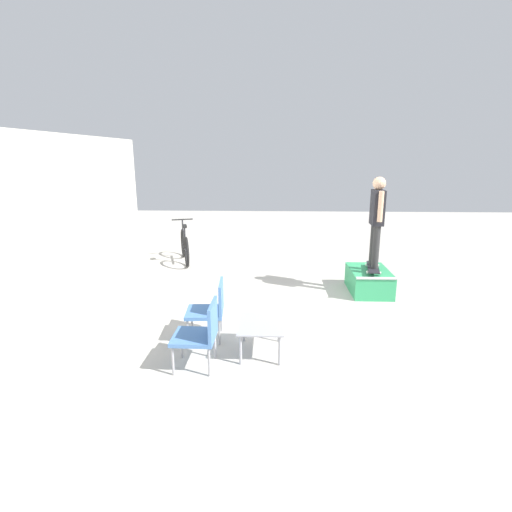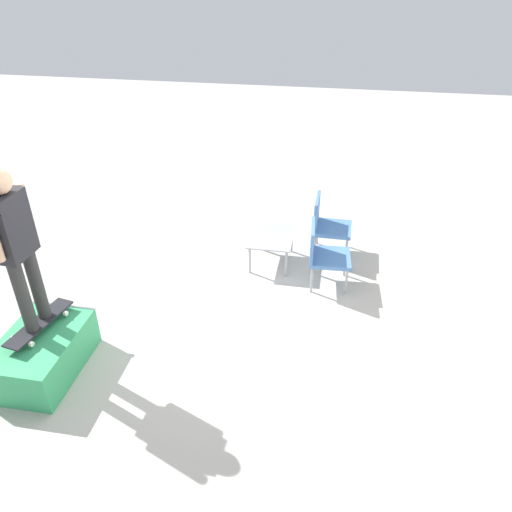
{
  "view_description": "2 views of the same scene",
  "coord_description": "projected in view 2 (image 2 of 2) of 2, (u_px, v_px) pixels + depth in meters",
  "views": [
    {
      "loc": [
        -6.43,
        0.56,
        2.6
      ],
      "look_at": [
        -0.08,
        0.81,
        0.97
      ],
      "focal_mm": 28.0,
      "sensor_mm": 36.0,
      "label": 1
    },
    {
      "loc": [
        4.37,
        1.51,
        3.79
      ],
      "look_at": [
        -0.14,
        0.71,
        0.95
      ],
      "focal_mm": 35.0,
      "sensor_mm": 36.0,
      "label": 2
    }
  ],
  "objects": [
    {
      "name": "patio_chair_left",
      "position": [
        327.0,
        223.0,
        7.04
      ],
      "size": [
        0.53,
        0.53,
        0.86
      ],
      "rotation": [
        0.0,
        0.0,
        3.12
      ],
      "color": "#99999E",
      "rests_on": "ground_plane"
    },
    {
      "name": "skateboard_on_ramp",
      "position": [
        40.0,
        323.0,
        5.09
      ],
      "size": [
        0.85,
        0.36,
        0.07
      ],
      "rotation": [
        0.0,
        0.0,
        -0.18
      ],
      "color": "black",
      "rests_on": "skate_ramp_box"
    },
    {
      "name": "ground_plane",
      "position": [
        194.0,
        325.0,
        5.88
      ],
      "size": [
        24.0,
        24.0,
        0.0
      ],
      "primitive_type": "plane",
      "color": "#B7B2A8"
    },
    {
      "name": "skate_ramp_box",
      "position": [
        43.0,
        354.0,
        5.15
      ],
      "size": [
        1.11,
        0.72,
        0.47
      ],
      "color": "#339E60",
      "rests_on": "ground_plane"
    },
    {
      "name": "person_skater",
      "position": [
        15.0,
        239.0,
        4.57
      ],
      "size": [
        0.57,
        0.23,
        1.66
      ],
      "rotation": [
        0.0,
        0.0,
        -0.04
      ],
      "color": "#2D2D2D",
      "rests_on": "skateboard_on_ramp"
    },
    {
      "name": "coffee_table",
      "position": [
        272.0,
        239.0,
        6.87
      ],
      "size": [
        0.75,
        0.59,
        0.42
      ],
      "color": "#9E9EA3",
      "rests_on": "ground_plane"
    },
    {
      "name": "patio_chair_right",
      "position": [
        323.0,
        252.0,
        6.37
      ],
      "size": [
        0.55,
        0.55,
        0.86
      ],
      "rotation": [
        0.0,
        0.0,
        3.2
      ],
      "color": "#99999E",
      "rests_on": "ground_plane"
    }
  ]
}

